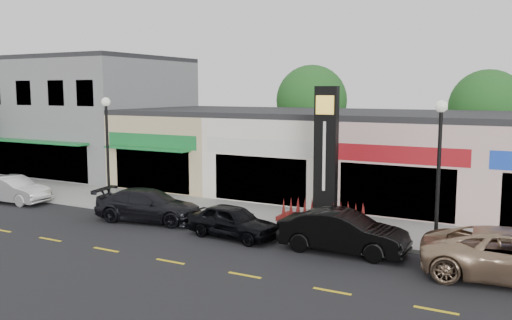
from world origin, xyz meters
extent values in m
plane|color=black|center=(0.00, 0.00, 0.00)|extent=(120.00, 120.00, 0.00)
cube|color=gray|center=(0.00, 4.35, 0.07)|extent=(52.00, 4.30, 0.15)
cube|color=gray|center=(0.00, 2.10, 0.07)|extent=(52.00, 0.20, 0.15)
cube|color=slate|center=(-18.00, 11.50, 4.00)|extent=(12.00, 10.00, 8.00)
cube|color=#262628|center=(-18.00, 11.50, 8.15)|extent=(12.00, 10.00, 0.30)
cube|color=black|center=(-18.00, 6.55, 1.40)|extent=(9.00, 0.10, 2.40)
cube|color=#1A7835|center=(-18.00, 6.05, 2.70)|extent=(9.50, 1.00, 0.14)
cube|color=black|center=(-19.00, 6.55, 5.80)|extent=(1.40, 0.10, 1.60)
cube|color=black|center=(-16.00, 6.55, 5.80)|extent=(1.40, 0.10, 1.60)
cube|color=black|center=(-13.50, 6.55, 5.80)|extent=(1.40, 0.10, 1.60)
cube|color=tan|center=(-8.50, 11.50, 2.25)|extent=(7.00, 10.00, 4.50)
cube|color=#262628|center=(-8.50, 11.50, 4.65)|extent=(7.00, 10.00, 0.30)
cube|color=black|center=(-8.50, 6.55, 1.40)|extent=(5.25, 0.10, 2.40)
cube|color=#1A7835|center=(-8.50, 6.55, 3.10)|extent=(6.30, 0.12, 0.80)
cube|color=#1A7835|center=(-8.50, 6.10, 2.70)|extent=(5.60, 0.90, 0.12)
cube|color=silver|center=(-1.50, 11.50, 2.25)|extent=(7.00, 10.00, 4.50)
cube|color=#262628|center=(-1.50, 11.50, 4.65)|extent=(7.00, 10.00, 0.30)
cube|color=black|center=(-1.50, 6.55, 1.40)|extent=(5.25, 0.10, 2.40)
cube|color=silver|center=(-1.50, 6.55, 3.10)|extent=(6.30, 0.12, 0.80)
cube|color=beige|center=(5.50, 11.50, 2.25)|extent=(7.00, 10.00, 4.50)
cube|color=#262628|center=(5.50, 11.50, 4.65)|extent=(7.00, 10.00, 0.30)
cube|color=black|center=(5.50, 6.55, 1.40)|extent=(5.25, 0.10, 2.40)
cube|color=#A6161E|center=(5.50, 6.55, 3.10)|extent=(6.30, 0.12, 0.80)
cylinder|color=#382619|center=(-4.00, 19.50, 1.57)|extent=(0.36, 0.36, 3.15)
sphere|color=#1A5119|center=(-4.00, 19.50, 5.23)|extent=(5.20, 5.20, 5.20)
cylinder|color=#382619|center=(8.00, 19.50, 1.49)|extent=(0.36, 0.36, 2.97)
sphere|color=#1A5119|center=(8.00, 19.50, 4.89)|extent=(4.80, 4.80, 4.80)
cylinder|color=black|center=(-8.00, 2.50, 0.30)|extent=(0.32, 0.32, 0.30)
cylinder|color=black|center=(-8.00, 2.50, 2.80)|extent=(0.14, 0.14, 5.00)
sphere|color=silver|center=(-8.00, 2.50, 5.40)|extent=(0.44, 0.44, 0.44)
cylinder|color=black|center=(8.00, 2.50, 0.30)|extent=(0.32, 0.32, 0.30)
cylinder|color=black|center=(8.00, 2.50, 2.80)|extent=(0.14, 0.14, 5.00)
sphere|color=silver|center=(8.00, 2.50, 5.40)|extent=(0.44, 0.44, 0.44)
cube|color=#530E12|center=(3.00, 4.20, 0.25)|extent=(4.20, 1.30, 0.20)
cube|color=black|center=(3.00, 4.20, 3.15)|extent=(1.00, 0.40, 6.00)
cube|color=yellow|center=(3.00, 3.98, 5.35)|extent=(0.80, 0.05, 0.80)
cube|color=silver|center=(3.00, 3.98, 3.15)|extent=(0.12, 0.04, 3.00)
imported|color=silver|center=(-13.55, 1.15, 0.71)|extent=(1.80, 4.39, 1.41)
imported|color=black|center=(-4.48, 1.34, 0.73)|extent=(2.89, 5.33, 1.47)
imported|color=black|center=(0.33, 0.74, 0.68)|extent=(2.05, 4.13, 1.35)
imported|color=black|center=(4.99, 0.89, 0.78)|extent=(1.71, 4.76, 1.56)
camera|label=1|loc=(11.33, -17.77, 5.97)|focal=38.00mm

